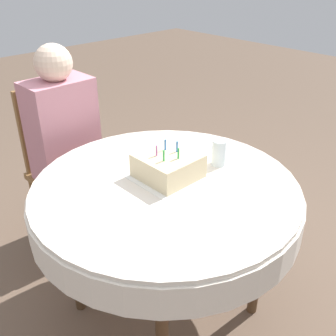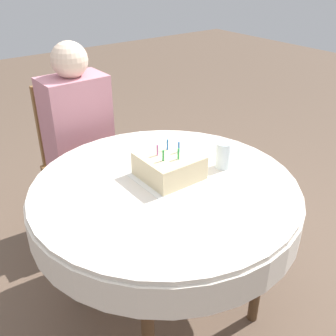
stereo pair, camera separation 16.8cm
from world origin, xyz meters
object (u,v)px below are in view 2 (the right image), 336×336
at_px(chair, 76,157).
at_px(birthday_cake, 169,166).
at_px(drinking_glass, 223,155).
at_px(person, 79,129).

xyz_separation_m(chair, birthday_cake, (0.06, -0.87, 0.30)).
height_order(birthday_cake, drinking_glass, birthday_cake).
relative_size(chair, person, 0.79).
relative_size(person, birthday_cake, 5.13).
bearing_deg(person, drinking_glass, -70.89).
distance_m(birthday_cake, drinking_glass, 0.26).
bearing_deg(drinking_glass, chair, 108.11).
relative_size(person, drinking_glass, 9.99).
distance_m(chair, person, 0.24).
distance_m(chair, birthday_cake, 0.92).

